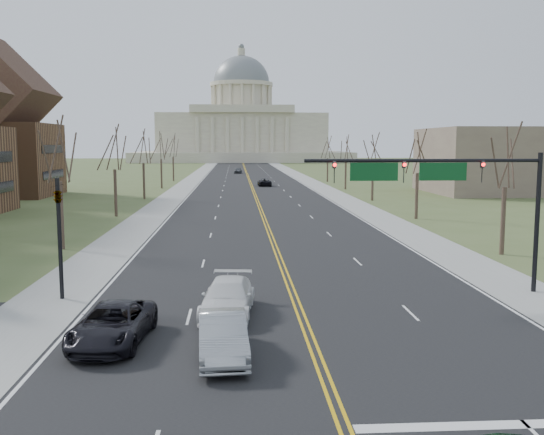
{
  "coord_description": "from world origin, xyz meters",
  "views": [
    {
      "loc": [
        -2.89,
        -16.31,
        7.66
      ],
      "look_at": [
        -0.6,
        21.56,
        3.0
      ],
      "focal_mm": 40.0,
      "sensor_mm": 36.0,
      "label": 1
    }
  ],
  "objects": [
    {
      "name": "ground",
      "position": [
        0.0,
        0.0,
        0.0
      ],
      "size": [
        600.0,
        600.0,
        0.0
      ],
      "primitive_type": "plane",
      "color": "#485A2D",
      "rests_on": "ground"
    },
    {
      "name": "road",
      "position": [
        0.0,
        110.0,
        0.01
      ],
      "size": [
        20.0,
        380.0,
        0.01
      ],
      "primitive_type": "cube",
      "color": "black",
      "rests_on": "ground"
    },
    {
      "name": "cross_road",
      "position": [
        0.0,
        6.0,
        0.01
      ],
      "size": [
        120.0,
        14.0,
        0.01
      ],
      "primitive_type": "cube",
      "color": "black",
      "rests_on": "ground"
    },
    {
      "name": "sidewalk_left",
      "position": [
        -12.0,
        110.0,
        0.01
      ],
      "size": [
        4.0,
        380.0,
        0.03
      ],
      "primitive_type": "cube",
      "color": "gray",
      "rests_on": "ground"
    },
    {
      "name": "sidewalk_right",
      "position": [
        12.0,
        110.0,
        0.01
      ],
      "size": [
        4.0,
        380.0,
        0.03
      ],
      "primitive_type": "cube",
      "color": "gray",
      "rests_on": "ground"
    },
    {
      "name": "center_line",
      "position": [
        0.0,
        110.0,
        0.01
      ],
      "size": [
        0.42,
        380.0,
        0.01
      ],
      "primitive_type": "cube",
      "color": "gold",
      "rests_on": "road"
    },
    {
      "name": "edge_line_left",
      "position": [
        -9.8,
        110.0,
        0.01
      ],
      "size": [
        0.15,
        380.0,
        0.01
      ],
      "primitive_type": "cube",
      "color": "silver",
      "rests_on": "road"
    },
    {
      "name": "edge_line_right",
      "position": [
        9.8,
        110.0,
        0.01
      ],
      "size": [
        0.15,
        380.0,
        0.01
      ],
      "primitive_type": "cube",
      "color": "silver",
      "rests_on": "road"
    },
    {
      "name": "stop_bar",
      "position": [
        5.0,
        -1.0,
        0.01
      ],
      "size": [
        9.5,
        0.5,
        0.01
      ],
      "primitive_type": "cube",
      "color": "silver",
      "rests_on": "road"
    },
    {
      "name": "capitol",
      "position": [
        0.0,
        249.91,
        14.2
      ],
      "size": [
        90.0,
        60.0,
        50.0
      ],
      "color": "beige",
      "rests_on": "ground"
    },
    {
      "name": "signal_mast",
      "position": [
        7.45,
        13.5,
        5.76
      ],
      "size": [
        12.12,
        0.44,
        7.2
      ],
      "color": "black",
      "rests_on": "ground"
    },
    {
      "name": "signal_left",
      "position": [
        -11.5,
        13.5,
        3.71
      ],
      "size": [
        0.32,
        0.36,
        6.0
      ],
      "color": "black",
      "rests_on": "ground"
    },
    {
      "name": "tree_r_0",
      "position": [
        15.5,
        24.0,
        6.55
      ],
      "size": [
        3.74,
        3.74,
        8.5
      ],
      "color": "#3C2F23",
      "rests_on": "ground"
    },
    {
      "name": "tree_l_0",
      "position": [
        -15.5,
        28.0,
        6.94
      ],
      "size": [
        3.96,
        3.96,
        9.0
      ],
      "color": "#3C2F23",
      "rests_on": "ground"
    },
    {
      "name": "tree_r_1",
      "position": [
        15.5,
        44.0,
        6.55
      ],
      "size": [
        3.74,
        3.74,
        8.5
      ],
      "color": "#3C2F23",
      "rests_on": "ground"
    },
    {
      "name": "tree_l_1",
      "position": [
        -15.5,
        48.0,
        6.94
      ],
      "size": [
        3.96,
        3.96,
        9.0
      ],
      "color": "#3C2F23",
      "rests_on": "ground"
    },
    {
      "name": "tree_r_2",
      "position": [
        15.5,
        64.0,
        6.55
      ],
      "size": [
        3.74,
        3.74,
        8.5
      ],
      "color": "#3C2F23",
      "rests_on": "ground"
    },
    {
      "name": "tree_l_2",
      "position": [
        -15.5,
        68.0,
        6.94
      ],
      "size": [
        3.96,
        3.96,
        9.0
      ],
      "color": "#3C2F23",
      "rests_on": "ground"
    },
    {
      "name": "tree_r_3",
      "position": [
        15.5,
        84.0,
        6.55
      ],
      "size": [
        3.74,
        3.74,
        8.5
      ],
      "color": "#3C2F23",
      "rests_on": "ground"
    },
    {
      "name": "tree_l_3",
      "position": [
        -15.5,
        88.0,
        6.94
      ],
      "size": [
        3.96,
        3.96,
        9.0
      ],
      "color": "#3C2F23",
      "rests_on": "ground"
    },
    {
      "name": "tree_r_4",
      "position": [
        15.5,
        104.0,
        6.55
      ],
      "size": [
        3.74,
        3.74,
        8.5
      ],
      "color": "#3C2F23",
      "rests_on": "ground"
    },
    {
      "name": "tree_l_4",
      "position": [
        -15.5,
        108.0,
        6.94
      ],
      "size": [
        3.96,
        3.96,
        9.0
      ],
      "color": "#3C2F23",
      "rests_on": "ground"
    },
    {
      "name": "bldg_right_mass",
      "position": [
        40.0,
        76.0,
        5.0
      ],
      "size": [
        25.0,
        20.0,
        10.0
      ],
      "primitive_type": "cube",
      "color": "brown",
      "rests_on": "ground"
    },
    {
      "name": "car_sb_inner_lead",
      "position": [
        -3.39,
        4.71,
        0.81
      ],
      "size": [
        1.97,
        4.92,
        1.59
      ],
      "primitive_type": "imported",
      "rotation": [
        0.0,
        0.0,
        0.06
      ],
      "color": "#989B9F",
      "rests_on": "road"
    },
    {
      "name": "car_sb_outer_lead",
      "position": [
        -7.64,
        6.55,
        0.76
      ],
      "size": [
        2.97,
        5.6,
        1.5
      ],
      "primitive_type": "imported",
      "rotation": [
        0.0,
        0.0,
        -0.09
      ],
      "color": "black",
      "rests_on": "road"
    },
    {
      "name": "car_sb_inner_second",
      "position": [
        -3.28,
        10.21,
        0.8
      ],
      "size": [
        2.68,
        5.58,
        1.57
      ],
      "primitive_type": "imported",
      "rotation": [
        0.0,
        0.0,
        -0.09
      ],
      "color": "white",
      "rests_on": "road"
    },
    {
      "name": "car_far_nb",
      "position": [
        2.31,
        92.62,
        0.7
      ],
      "size": [
        2.46,
        5.02,
        1.37
      ],
      "primitive_type": "imported",
      "rotation": [
        0.0,
        0.0,
        3.18
      ],
      "color": "black",
      "rests_on": "road"
    },
    {
      "name": "car_far_sb",
      "position": [
        -2.22,
        139.29,
        0.74
      ],
      "size": [
        2.16,
        4.46,
        1.47
      ],
      "primitive_type": "imported",
      "rotation": [
        0.0,
        0.0,
        -0.1
      ],
      "color": "#505458",
      "rests_on": "road"
    }
  ]
}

